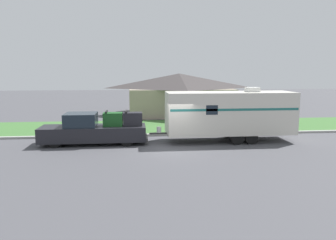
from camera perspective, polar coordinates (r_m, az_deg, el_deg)
name	(u,v)px	position (r m, az deg, el deg)	size (l,w,h in m)	color
ground_plane	(172,148)	(18.86, 0.79, -4.94)	(120.00, 120.00, 0.00)	#47474C
curb_strip	(166,135)	(22.49, -0.34, -2.56)	(80.00, 0.30, 0.14)	#999993
lawn_strip	(162,127)	(26.08, -1.13, -1.15)	(80.00, 7.00, 0.03)	#3D6B33
house_across_street	(179,93)	(33.80, 1.94, 4.71)	(10.89, 8.15, 4.16)	gray
pickup_truck	(94,130)	(20.32, -12.70, -1.67)	(6.40, 1.96, 2.02)	black
travel_trailer	(230,113)	(20.91, 10.68, 1.25)	(9.02, 2.47, 3.39)	black
mailbox	(258,118)	(24.65, 15.46, 0.26)	(0.48, 0.20, 1.28)	brown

